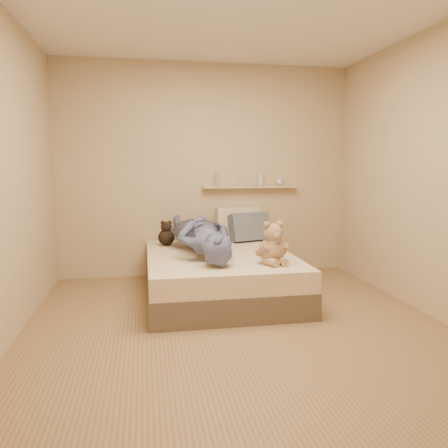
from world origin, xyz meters
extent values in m
plane|color=olive|center=(0.00, 0.00, 0.00)|extent=(3.80, 3.80, 0.00)
plane|color=silver|center=(0.00, 0.00, 2.60)|extent=(3.80, 3.80, 0.00)
plane|color=tan|center=(0.00, 1.90, 1.30)|extent=(3.60, 0.00, 3.60)
plane|color=tan|center=(0.00, -1.90, 1.30)|extent=(3.60, 0.00, 3.60)
plane|color=tan|center=(-1.80, 0.00, 1.30)|extent=(0.00, 3.80, 3.80)
plane|color=tan|center=(1.80, 0.00, 1.30)|extent=(0.00, 3.80, 3.80)
cube|color=brown|center=(0.00, 0.93, 0.12)|extent=(1.50, 1.90, 0.25)
cube|color=beige|center=(0.00, 0.93, 0.35)|extent=(1.48, 1.88, 0.20)
cube|color=silver|center=(-0.07, 0.34, 0.61)|extent=(0.20, 0.14, 0.06)
cube|color=black|center=(-0.07, 0.33, 0.63)|extent=(0.11, 0.07, 0.03)
sphere|color=#997154|center=(0.41, 0.40, 0.57)|extent=(0.25, 0.25, 0.25)
sphere|color=#9D7656|center=(0.42, 0.37, 0.74)|extent=(0.18, 0.18, 0.18)
sphere|color=#A37459|center=(0.35, 0.36, 0.82)|extent=(0.07, 0.07, 0.07)
sphere|color=#A38059|center=(0.48, 0.38, 0.82)|extent=(0.07, 0.07, 0.07)
sphere|color=#8D6E4E|center=(0.43, 0.30, 0.72)|extent=(0.08, 0.08, 0.08)
cylinder|color=#91634D|center=(0.31, 0.35, 0.59)|extent=(0.13, 0.17, 0.14)
cylinder|color=olive|center=(0.53, 0.38, 0.59)|extent=(0.09, 0.17, 0.14)
cylinder|color=#A58258|center=(0.37, 0.28, 0.49)|extent=(0.13, 0.18, 0.08)
cylinder|color=#967D50|center=(0.49, 0.30, 0.49)|extent=(0.08, 0.17, 0.08)
cylinder|color=beige|center=(0.42, 0.37, 0.66)|extent=(0.15, 0.15, 0.02)
sphere|color=black|center=(-0.52, 1.50, 0.54)|extent=(0.19, 0.19, 0.19)
sphere|color=black|center=(-0.52, 1.49, 0.67)|extent=(0.13, 0.13, 0.13)
sphere|color=black|center=(-0.56, 1.48, 0.72)|extent=(0.05, 0.05, 0.05)
sphere|color=black|center=(-0.48, 1.50, 0.72)|extent=(0.05, 0.05, 0.05)
cube|color=#C1B399|center=(0.38, 1.76, 0.65)|extent=(0.57, 0.24, 0.41)
cube|color=#575B6A|center=(0.50, 1.62, 0.62)|extent=(0.54, 0.36, 0.37)
imported|color=#4C5178|center=(-0.18, 1.02, 0.65)|extent=(0.71, 1.69, 0.40)
cube|color=tan|center=(0.55, 1.84, 1.10)|extent=(1.20, 0.12, 0.03)
cylinder|color=silver|center=(0.13, 1.84, 1.20)|extent=(0.03, 0.03, 0.17)
cylinder|color=#C1B2A6|center=(0.44, 1.84, 1.14)|extent=(0.07, 0.07, 0.05)
imported|color=silver|center=(0.69, 1.84, 1.21)|extent=(0.09, 0.09, 0.18)
imported|color=silver|center=(0.94, 1.84, 1.18)|extent=(0.10, 0.10, 0.12)
camera|label=1|loc=(-0.76, -3.50, 1.37)|focal=35.00mm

